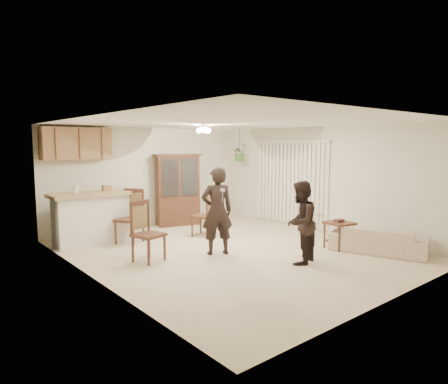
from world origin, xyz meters
TOP-DOWN VIEW (x-y plane):
  - floor at (0.00, 0.00)m, footprint 6.50×6.50m
  - ceiling at (0.00, 0.00)m, footprint 5.50×6.50m
  - wall_back at (0.00, 3.25)m, footprint 5.50×0.02m
  - wall_front at (0.00, -3.25)m, footprint 5.50×0.02m
  - wall_left at (-2.75, 0.00)m, footprint 0.02×6.50m
  - wall_right at (2.75, 0.00)m, footprint 0.02×6.50m
  - breakfast_bar at (-1.85, 2.35)m, footprint 1.60×0.55m
  - bar_top at (-1.85, 2.35)m, footprint 1.75×0.70m
  - upper_cabinets at (-1.90, 3.07)m, footprint 1.50×0.34m
  - vertical_blinds at (2.71, 0.90)m, footprint 0.06×2.30m
  - ceiling_fixture at (0.20, 1.20)m, footprint 0.36×0.36m
  - hanging_plant at (2.30, 2.40)m, footprint 0.43×0.37m
  - plant_cord at (2.30, 2.40)m, footprint 0.01×0.01m
  - sofa at (2.07, -1.90)m, footprint 1.31×2.01m
  - adult at (-0.39, 0.01)m, footprint 0.77×0.66m
  - child at (0.36, -1.38)m, footprint 0.79×0.70m
  - china_hutch at (0.57, 2.85)m, footprint 1.24×0.74m
  - side_table at (1.75, -1.22)m, footprint 0.56×0.56m
  - chair_bar at (-1.63, 0.42)m, footprint 0.59×0.59m
  - chair_hutch_left at (-1.28, 1.87)m, footprint 0.69×0.69m
  - chair_hutch_right at (0.32, 1.40)m, footprint 0.60×0.60m
  - controller_adult at (-0.54, -0.34)m, footprint 0.10×0.15m
  - controller_child at (0.48, -1.70)m, footprint 0.08×0.13m

SIDE VIEW (x-z plane):
  - floor at x=0.00m, z-range 0.00..0.00m
  - side_table at x=1.75m, z-range -0.02..0.58m
  - chair_hutch_right at x=0.32m, z-range -0.23..0.81m
  - chair_bar at x=-1.63m, z-range -0.24..0.85m
  - chair_hutch_left at x=-1.28m, z-range -0.25..0.89m
  - sofa at x=2.07m, z-range 0.00..0.73m
  - breakfast_bar at x=-1.85m, z-range 0.00..1.00m
  - child at x=0.36m, z-range 0.00..1.35m
  - controller_child at x=0.48m, z-range 0.87..0.91m
  - adult at x=-0.39m, z-range 0.00..1.80m
  - china_hutch at x=0.57m, z-range -0.01..1.83m
  - bar_top at x=-1.85m, z-range 1.01..1.09m
  - vertical_blinds at x=2.71m, z-range 0.05..2.15m
  - wall_back at x=0.00m, z-range 0.00..2.50m
  - wall_front at x=0.00m, z-range 0.00..2.50m
  - wall_left at x=-2.75m, z-range 0.00..2.50m
  - wall_right at x=2.75m, z-range 0.00..2.50m
  - controller_adult at x=-0.54m, z-range 1.25..1.29m
  - hanging_plant at x=2.30m, z-range 1.61..2.09m
  - upper_cabinets at x=-1.90m, z-range 1.75..2.45m
  - plant_cord at x=2.30m, z-range 1.85..2.50m
  - ceiling_fixture at x=0.20m, z-range 2.30..2.50m
  - ceiling at x=0.00m, z-range 2.49..2.51m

